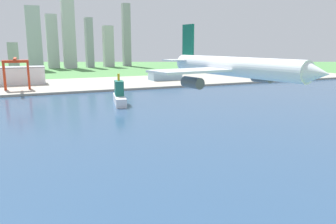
{
  "coord_description": "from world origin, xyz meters",
  "views": [
    {
      "loc": [
        -66.65,
        66.43,
        49.75
      ],
      "look_at": [
        -10.28,
        196.02,
        21.19
      ],
      "focal_mm": 35.53,
      "sensor_mm": 36.0,
      "label": 1
    }
  ],
  "objects_px": {
    "ferry_boat": "(119,96)",
    "warehouse_main": "(15,75)",
    "port_crane_red": "(16,66)",
    "airplane_landing": "(234,67)",
    "warehouse_annex": "(165,75)"
  },
  "relations": [
    {
      "from": "warehouse_main",
      "to": "warehouse_annex",
      "type": "xyz_separation_m",
      "value": [
        189.39,
        -25.3,
        -3.94
      ]
    },
    {
      "from": "ferry_boat",
      "to": "warehouse_main",
      "type": "height_order",
      "value": "ferry_boat"
    },
    {
      "from": "airplane_landing",
      "to": "port_crane_red",
      "type": "bearing_deg",
      "value": 98.66
    },
    {
      "from": "airplane_landing",
      "to": "warehouse_annex",
      "type": "relative_size",
      "value": 1.01
    },
    {
      "from": "port_crane_red",
      "to": "warehouse_annex",
      "type": "height_order",
      "value": "port_crane_red"
    },
    {
      "from": "ferry_boat",
      "to": "warehouse_main",
      "type": "bearing_deg",
      "value": 115.72
    },
    {
      "from": "ferry_boat",
      "to": "port_crane_red",
      "type": "bearing_deg",
      "value": 124.5
    },
    {
      "from": "airplane_landing",
      "to": "warehouse_main",
      "type": "height_order",
      "value": "airplane_landing"
    },
    {
      "from": "warehouse_annex",
      "to": "airplane_landing",
      "type": "bearing_deg",
      "value": -110.72
    },
    {
      "from": "airplane_landing",
      "to": "warehouse_main",
      "type": "distance_m",
      "value": 390.06
    },
    {
      "from": "warehouse_main",
      "to": "airplane_landing",
      "type": "bearing_deg",
      "value": -82.12
    },
    {
      "from": "airplane_landing",
      "to": "ferry_boat",
      "type": "bearing_deg",
      "value": 81.78
    },
    {
      "from": "warehouse_main",
      "to": "ferry_boat",
      "type": "bearing_deg",
      "value": -64.28
    },
    {
      "from": "warehouse_main",
      "to": "warehouse_annex",
      "type": "relative_size",
      "value": 1.61
    },
    {
      "from": "port_crane_red",
      "to": "airplane_landing",
      "type": "bearing_deg",
      "value": -81.34
    }
  ]
}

